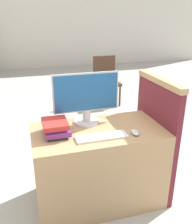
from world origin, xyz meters
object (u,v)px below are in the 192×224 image
at_px(monitor, 86,98).
at_px(book_stack, 56,127).
at_px(keyboard, 101,137).
at_px(mouse, 135,132).
at_px(far_chair, 106,78).

xyz_separation_m(monitor, book_stack, (-0.30, -0.16, -0.18)).
distance_m(keyboard, mouse, 0.28).
relative_size(monitor, far_chair, 0.65).
xyz_separation_m(monitor, far_chair, (1.01, 2.43, -0.47)).
bearing_deg(far_chair, book_stack, -74.76).
bearing_deg(keyboard, book_stack, 154.08).
bearing_deg(monitor, mouse, -47.21).
distance_m(mouse, book_stack, 0.65).
relative_size(monitor, book_stack, 2.26).
distance_m(monitor, far_chair, 2.68).
distance_m(monitor, keyboard, 0.40).
bearing_deg(mouse, far_chair, 76.07).
bearing_deg(mouse, keyboard, 175.55).
bearing_deg(book_stack, mouse, -16.75).
bearing_deg(far_chair, mouse, -61.89).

